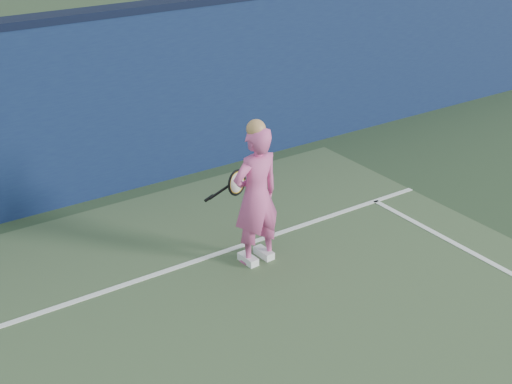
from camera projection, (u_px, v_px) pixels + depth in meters
player at (256, 196)px, 8.24m from camera, size 0.65×0.45×1.80m
racket at (235, 184)px, 8.57m from camera, size 0.62×0.16×0.33m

